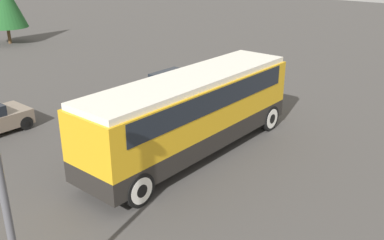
# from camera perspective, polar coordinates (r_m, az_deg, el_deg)

# --- Properties ---
(ground_plane) EXTENTS (120.00, 120.00, 0.00)m
(ground_plane) POSITION_cam_1_polar(r_m,az_deg,el_deg) (17.39, 0.00, -4.50)
(ground_plane) COLOR #423F3D
(tour_bus) EXTENTS (10.20, 2.56, 3.26)m
(tour_bus) POSITION_cam_1_polar(r_m,az_deg,el_deg) (16.68, 0.21, 1.70)
(tour_bus) COLOR black
(tour_bus) RESTS_ON ground_plane
(parked_car_near) EXTENTS (4.07, 1.92, 1.50)m
(parked_car_near) POSITION_cam_1_polar(r_m,az_deg,el_deg) (23.63, -2.39, 4.63)
(parked_car_near) COLOR #2D5638
(parked_car_near) RESTS_ON ground_plane
(tree_left) EXTENTS (3.54, 3.54, 5.77)m
(tree_left) POSITION_cam_1_polar(r_m,az_deg,el_deg) (41.22, -23.81, 14.23)
(tree_left) COLOR brown
(tree_left) RESTS_ON ground_plane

